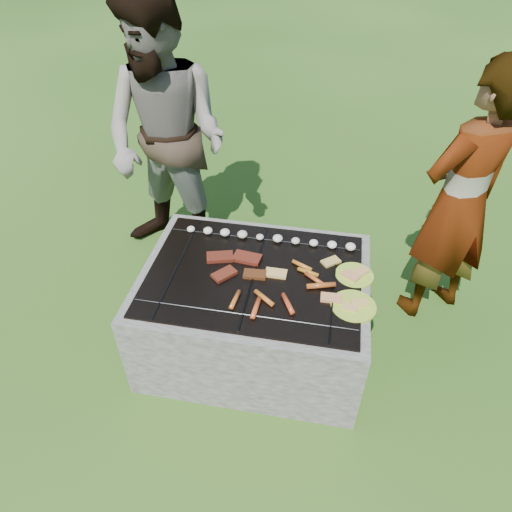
{
  "coord_description": "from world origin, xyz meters",
  "views": [
    {
      "loc": [
        0.36,
        -1.89,
        2.35
      ],
      "look_at": [
        0.0,
        0.05,
        0.7
      ],
      "focal_mm": 32.0,
      "sensor_mm": 36.0,
      "label": 1
    }
  ],
  "objects_px": {
    "plate_far": "(355,275)",
    "plate_near": "(354,306)",
    "fire_pit": "(255,313)",
    "bystander": "(167,141)",
    "cook": "(460,203)"
  },
  "relations": [
    {
      "from": "plate_near",
      "to": "bystander",
      "type": "bearing_deg",
      "value": 143.15
    },
    {
      "from": "plate_near",
      "to": "cook",
      "type": "bearing_deg",
      "value": 51.63
    },
    {
      "from": "plate_far",
      "to": "plate_near",
      "type": "distance_m",
      "value": 0.25
    },
    {
      "from": "plate_far",
      "to": "cook",
      "type": "height_order",
      "value": "cook"
    },
    {
      "from": "bystander",
      "to": "plate_far",
      "type": "bearing_deg",
      "value": -13.13
    },
    {
      "from": "plate_far",
      "to": "bystander",
      "type": "xyz_separation_m",
      "value": [
        -1.33,
        0.75,
        0.34
      ]
    },
    {
      "from": "plate_far",
      "to": "bystander",
      "type": "distance_m",
      "value": 1.56
    },
    {
      "from": "fire_pit",
      "to": "plate_far",
      "type": "height_order",
      "value": "plate_far"
    },
    {
      "from": "fire_pit",
      "to": "plate_far",
      "type": "distance_m",
      "value": 0.66
    },
    {
      "from": "plate_far",
      "to": "bystander",
      "type": "bearing_deg",
      "value": 150.6
    },
    {
      "from": "cook",
      "to": "bystander",
      "type": "height_order",
      "value": "bystander"
    },
    {
      "from": "fire_pit",
      "to": "cook",
      "type": "xyz_separation_m",
      "value": [
        1.14,
        0.57,
        0.57
      ]
    },
    {
      "from": "fire_pit",
      "to": "bystander",
      "type": "bearing_deg",
      "value": 132.34
    },
    {
      "from": "plate_far",
      "to": "plate_near",
      "type": "bearing_deg",
      "value": -89.99
    },
    {
      "from": "bystander",
      "to": "plate_near",
      "type": "bearing_deg",
      "value": -20.58
    }
  ]
}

